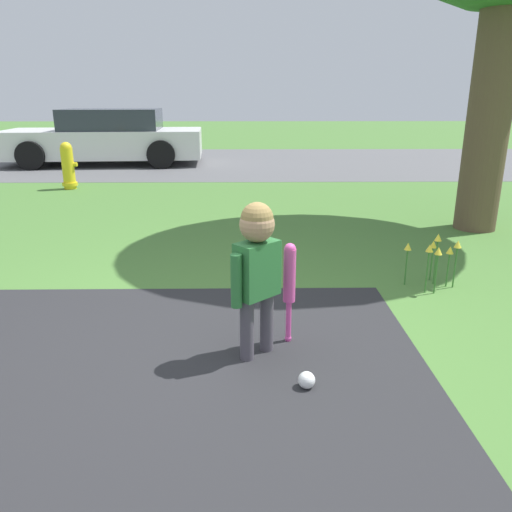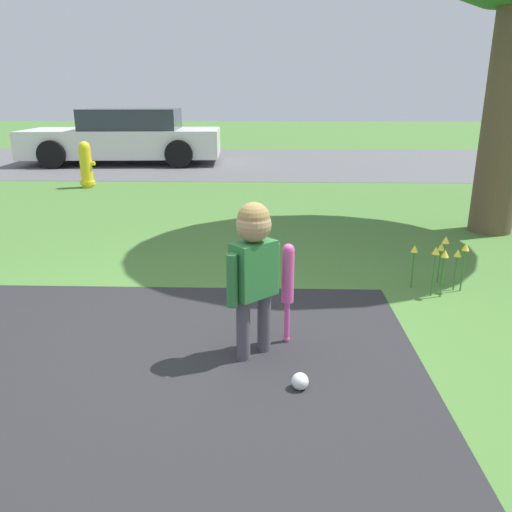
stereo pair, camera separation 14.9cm
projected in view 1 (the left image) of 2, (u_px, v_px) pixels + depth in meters
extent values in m
plane|color=#477533|center=(198.00, 347.00, 3.18)|extent=(60.00, 60.00, 0.00)
cube|color=#59595B|center=(235.00, 162.00, 12.10)|extent=(40.00, 6.00, 0.01)
cylinder|color=#4C4751|center=(247.00, 330.00, 2.97)|extent=(0.08, 0.08, 0.39)
cylinder|color=#4C4751|center=(267.00, 321.00, 3.08)|extent=(0.08, 0.08, 0.39)
cube|color=#2D7238|center=(257.00, 269.00, 2.92)|extent=(0.29, 0.28, 0.33)
cylinder|color=#2D7238|center=(236.00, 281.00, 2.82)|extent=(0.07, 0.07, 0.32)
cylinder|color=#2D7238|center=(276.00, 268.00, 3.03)|extent=(0.07, 0.07, 0.32)
sphere|color=tan|center=(257.00, 225.00, 2.83)|extent=(0.20, 0.20, 0.20)
sphere|color=#997A47|center=(257.00, 219.00, 2.82)|extent=(0.19, 0.19, 0.19)
sphere|color=#E54CA5|center=(288.00, 338.00, 3.25)|extent=(0.04, 0.04, 0.04)
cylinder|color=#E54CA5|center=(288.00, 321.00, 3.21)|extent=(0.03, 0.03, 0.28)
cylinder|color=#E54CA5|center=(289.00, 275.00, 3.11)|extent=(0.08, 0.08, 0.35)
sphere|color=#E54CA5|center=(290.00, 249.00, 3.06)|extent=(0.07, 0.07, 0.07)
sphere|color=white|center=(307.00, 380.00, 2.72)|extent=(0.09, 0.09, 0.09)
cylinder|color=yellow|center=(68.00, 169.00, 8.49)|extent=(0.20, 0.20, 0.70)
sphere|color=yellow|center=(66.00, 148.00, 8.39)|extent=(0.19, 0.19, 0.19)
cylinder|color=yellow|center=(70.00, 184.00, 8.58)|extent=(0.25, 0.25, 0.06)
cylinder|color=yellow|center=(74.00, 164.00, 8.48)|extent=(0.09, 0.07, 0.07)
cube|color=silver|center=(105.00, 143.00, 11.63)|extent=(4.58, 2.13, 0.62)
cube|color=#2D333D|center=(112.00, 119.00, 11.48)|extent=(2.25, 1.76, 0.46)
cylinder|color=black|center=(30.00, 156.00, 10.69)|extent=(0.62, 0.22, 0.61)
cylinder|color=black|center=(56.00, 147.00, 12.46)|extent=(0.62, 0.22, 0.61)
cylinder|color=black|center=(161.00, 154.00, 10.91)|extent=(0.62, 0.22, 0.61)
cylinder|color=black|center=(168.00, 146.00, 12.67)|extent=(0.62, 0.22, 0.61)
cylinder|color=brown|center=(492.00, 95.00, 5.56)|extent=(0.48, 0.48, 3.08)
cylinder|color=#38702D|center=(455.00, 268.00, 4.12)|extent=(0.01, 0.01, 0.35)
cone|color=yellow|center=(458.00, 244.00, 4.05)|extent=(0.06, 0.06, 0.06)
cylinder|color=#38702D|center=(406.00, 267.00, 4.18)|extent=(0.01, 0.01, 0.31)
cone|color=yellow|center=(408.00, 246.00, 4.12)|extent=(0.06, 0.06, 0.06)
cylinder|color=#38702D|center=(431.00, 264.00, 4.29)|extent=(0.01, 0.01, 0.29)
cone|color=yellow|center=(433.00, 244.00, 4.24)|extent=(0.06, 0.06, 0.06)
cylinder|color=#38702D|center=(436.00, 274.00, 3.99)|extent=(0.01, 0.01, 0.33)
cone|color=yellow|center=(439.00, 251.00, 3.93)|extent=(0.06, 0.06, 0.06)
cylinder|color=#38702D|center=(427.00, 272.00, 4.00)|extent=(0.01, 0.01, 0.35)
cone|color=yellow|center=(430.00, 248.00, 3.94)|extent=(0.06, 0.06, 0.06)
cylinder|color=#38702D|center=(435.00, 262.00, 4.20)|extent=(0.01, 0.01, 0.38)
cone|color=yellow|center=(438.00, 237.00, 4.13)|extent=(0.06, 0.06, 0.06)
cylinder|color=#38702D|center=(448.00, 270.00, 4.14)|extent=(0.01, 0.01, 0.29)
cone|color=yellow|center=(450.00, 250.00, 4.09)|extent=(0.06, 0.06, 0.06)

